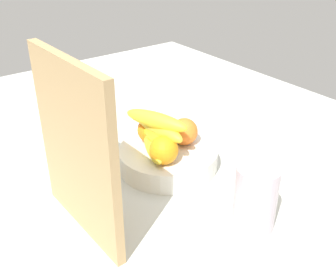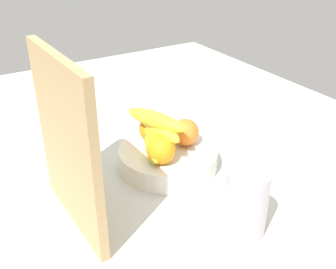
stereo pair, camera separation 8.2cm
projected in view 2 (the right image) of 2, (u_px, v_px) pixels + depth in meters
The scene contains 9 objects.
ground_plane at pixel (170, 165), 107.60cm from camera, with size 180.00×140.00×3.00cm, color silver.
fruit_bowl at pixel (168, 158), 102.90cm from camera, with size 24.79×24.79×5.27cm, color white.
orange_front_left at pixel (185, 132), 102.05cm from camera, with size 6.83×6.83×6.83cm, color orange.
orange_front_right at pixel (152, 129), 103.55cm from camera, with size 6.83×6.83×6.83cm, color orange.
orange_center at pixel (161, 150), 94.41cm from camera, with size 6.83×6.83×6.83cm, color orange.
banana_bunch at pixel (155, 132), 98.31cm from camera, with size 18.25×11.08×10.60cm.
cutting_board at pixel (67, 146), 77.38cm from camera, with size 28.00×1.80×36.00cm, color tan.
thermos_tumbler at pixel (246, 203), 79.53cm from camera, with size 8.62×8.62×14.19cm, color #C1B0BD.
jar_lid at pixel (156, 125), 123.17cm from camera, with size 6.58×6.58×1.48cm, color white.
Camera 2 is at (-77.28, 48.01, 56.50)cm, focal length 43.64 mm.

